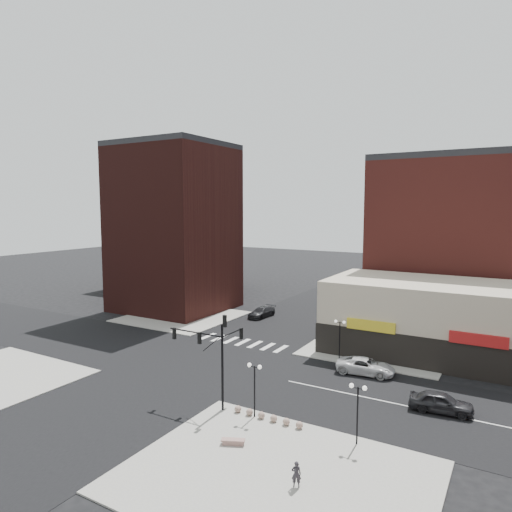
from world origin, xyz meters
The scene contains 20 objects.
ground centered at (0.00, 0.00, 0.00)m, with size 240.00×240.00×0.00m, color black.
road_ew centered at (0.00, 0.00, 0.01)m, with size 200.00×14.00×0.02m, color black.
road_ns centered at (0.00, 0.00, 0.01)m, with size 14.00×200.00×0.02m, color black.
sidewalk_nw centered at (-14.50, 14.50, 0.06)m, with size 15.00×15.00×0.12m, color gray.
sidewalk_ne centered at (14.50, 14.50, 0.06)m, with size 15.00×15.00×0.12m, color gray.
sidewalk_se centered at (16.00, -14.00, 0.06)m, with size 18.00×14.00×0.12m, color gray.
building_nw centered at (-19.00, 18.50, 12.50)m, with size 16.00×15.00×25.00m, color #361411.
building_nw_low centered at (-32.00, 34.00, 6.00)m, with size 20.00×18.00×12.00m, color #361411.
building_ne_midrise centered at (19.00, 29.50, 11.00)m, with size 18.00×15.00×22.00m, color maroon.
building_ne_row centered at (21.00, 15.00, 3.30)m, with size 24.20×12.20×8.00m.
traffic_signal centered at (7.24, -7.83, 4.96)m, with size 5.59×3.09×7.77m.
street_lamp_se_a centered at (11.00, -8.00, 3.29)m, with size 1.22×0.32×4.16m.
street_lamp_se_b centered at (19.00, -8.00, 3.29)m, with size 1.22×0.32×4.16m.
street_lamp_ne centered at (12.00, 8.00, 3.29)m, with size 1.22×0.32×4.16m.
bollard_row centered at (12.12, -8.00, 0.38)m, with size 5.78×0.53×0.53m.
white_suv centered at (15.59, 5.40, 0.77)m, with size 2.55×5.52×1.53m, color silver.
dark_sedan_east centered at (23.14, 0.24, 0.81)m, with size 1.92×4.78×1.63m, color black.
dark_sedan_north centered at (-4.29, 20.22, 0.74)m, with size 2.09×5.13×1.49m, color black.
pedestrian centered at (17.49, -14.38, 0.89)m, with size 0.56×0.37×1.54m, color #28262B.
stone_bench centered at (11.82, -12.27, 0.32)m, with size 1.67×1.11×0.37m.
Camera 1 is at (27.79, -36.73, 16.05)m, focal length 32.00 mm.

